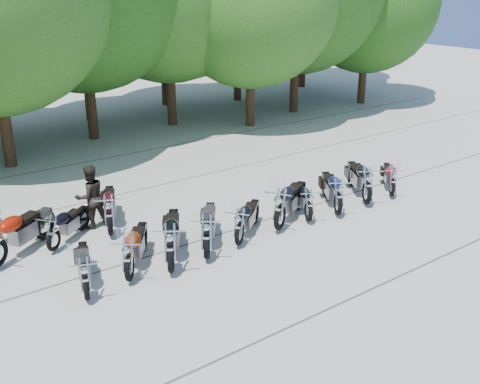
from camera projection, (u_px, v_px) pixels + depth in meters
ground at (274, 247)px, 14.85m from camera, size 90.00×90.00×0.00m
tree_8 at (368, 2)px, 30.13m from camera, size 7.53×7.53×9.25m
tree_12 at (80, 0)px, 26.16m from camera, size 7.88×7.88×9.67m
motorcycle_0 at (85, 278)px, 12.14m from camera, size 1.31×2.16×1.17m
motorcycle_1 at (129, 258)px, 12.89m from camera, size 1.92×2.21×1.28m
motorcycle_2 at (170, 247)px, 13.23m from camera, size 2.04×2.58×1.45m
motorcycle_3 at (207, 236)px, 13.89m from camera, size 2.05×2.39×1.37m
motorcycle_4 at (239, 226)px, 14.64m from camera, size 2.09×1.82×1.21m
motorcycle_5 at (280, 208)px, 15.50m from camera, size 2.58×1.95×1.43m
motorcycle_6 at (309, 204)px, 16.11m from camera, size 1.50×2.11×1.16m
motorcycle_7 at (338, 196)px, 16.52m from camera, size 1.89×2.37×1.34m
motorcycle_8 at (368, 184)px, 17.29m from camera, size 2.00×2.52×1.42m
motorcycle_9 at (393, 181)px, 17.97m from camera, size 1.86×1.92×1.16m
motorcycle_11 at (53, 232)px, 14.35m from camera, size 1.97×1.74×1.15m
motorcycle_12 at (109, 214)px, 15.18m from camera, size 1.69×2.52×1.38m
rider_1 at (90, 197)px, 15.74m from camera, size 0.93×0.74×1.84m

